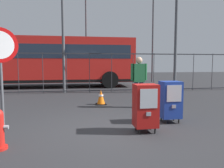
{
  "coord_description": "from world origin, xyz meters",
  "views": [
    {
      "loc": [
        -0.65,
        -4.54,
        1.45
      ],
      "look_at": [
        0.3,
        1.2,
        0.9
      ],
      "focal_mm": 34.56,
      "sensor_mm": 36.0,
      "label": 1
    }
  ],
  "objects_px": {
    "bus_near": "(48,59)",
    "street_light_far_left": "(86,32)",
    "newspaper_box_primary": "(146,106)",
    "traffic_cone": "(101,97)",
    "street_light_near_left": "(153,22)",
    "pedestrian": "(139,79)",
    "stop_sign": "(0,57)",
    "newspaper_box_secondary": "(170,100)",
    "street_light_far_right": "(63,11)",
    "street_light_near_right": "(176,13)"
  },
  "relations": [
    {
      "from": "bus_near",
      "to": "street_light_far_left",
      "type": "height_order",
      "value": "street_light_far_left"
    },
    {
      "from": "newspaper_box_primary",
      "to": "traffic_cone",
      "type": "distance_m",
      "value": 3.3
    },
    {
      "from": "street_light_near_left",
      "to": "pedestrian",
      "type": "bearing_deg",
      "value": -112.36
    },
    {
      "from": "stop_sign",
      "to": "newspaper_box_secondary",
      "type": "bearing_deg",
      "value": -1.16
    },
    {
      "from": "bus_near",
      "to": "newspaper_box_secondary",
      "type": "bearing_deg",
      "value": -65.82
    },
    {
      "from": "street_light_far_left",
      "to": "street_light_far_right",
      "type": "xyz_separation_m",
      "value": [
        -1.4,
        -5.57,
        0.18
      ]
    },
    {
      "from": "newspaper_box_primary",
      "to": "street_light_far_left",
      "type": "distance_m",
      "value": 12.79
    },
    {
      "from": "stop_sign",
      "to": "street_light_far_left",
      "type": "bearing_deg",
      "value": 78.31
    },
    {
      "from": "newspaper_box_primary",
      "to": "street_light_near_right",
      "type": "height_order",
      "value": "street_light_near_right"
    },
    {
      "from": "newspaper_box_secondary",
      "to": "street_light_far_right",
      "type": "distance_m",
      "value": 7.62
    },
    {
      "from": "stop_sign",
      "to": "traffic_cone",
      "type": "bearing_deg",
      "value": 45.58
    },
    {
      "from": "stop_sign",
      "to": "bus_near",
      "type": "relative_size",
      "value": 0.21
    },
    {
      "from": "street_light_near_left",
      "to": "street_light_far_right",
      "type": "relative_size",
      "value": 1.19
    },
    {
      "from": "newspaper_box_secondary",
      "to": "traffic_cone",
      "type": "bearing_deg",
      "value": 118.64
    },
    {
      "from": "stop_sign",
      "to": "street_light_near_right",
      "type": "height_order",
      "value": "street_light_near_right"
    },
    {
      "from": "newspaper_box_secondary",
      "to": "pedestrian",
      "type": "height_order",
      "value": "pedestrian"
    },
    {
      "from": "pedestrian",
      "to": "bus_near",
      "type": "bearing_deg",
      "value": 118.06
    },
    {
      "from": "street_light_near_right",
      "to": "traffic_cone",
      "type": "bearing_deg",
      "value": -148.51
    },
    {
      "from": "street_light_near_right",
      "to": "street_light_far_left",
      "type": "xyz_separation_m",
      "value": [
        -4.0,
        6.7,
        -0.02
      ]
    },
    {
      "from": "traffic_cone",
      "to": "street_light_near_left",
      "type": "relative_size",
      "value": 0.06
    },
    {
      "from": "newspaper_box_primary",
      "to": "pedestrian",
      "type": "distance_m",
      "value": 2.61
    },
    {
      "from": "bus_near",
      "to": "street_light_near_right",
      "type": "bearing_deg",
      "value": -30.8
    },
    {
      "from": "street_light_near_left",
      "to": "street_light_near_right",
      "type": "distance_m",
      "value": 6.69
    },
    {
      "from": "bus_near",
      "to": "street_light_near_right",
      "type": "height_order",
      "value": "street_light_near_right"
    },
    {
      "from": "bus_near",
      "to": "street_light_far_left",
      "type": "relative_size",
      "value": 1.59
    },
    {
      "from": "newspaper_box_secondary",
      "to": "traffic_cone",
      "type": "height_order",
      "value": "newspaper_box_secondary"
    },
    {
      "from": "pedestrian",
      "to": "street_light_near_left",
      "type": "distance_m",
      "value": 11.1
    },
    {
      "from": "bus_near",
      "to": "street_light_near_left",
      "type": "relative_size",
      "value": 1.27
    },
    {
      "from": "pedestrian",
      "to": "traffic_cone",
      "type": "bearing_deg",
      "value": 148.34
    },
    {
      "from": "street_light_far_right",
      "to": "newspaper_box_primary",
      "type": "bearing_deg",
      "value": -73.24
    },
    {
      "from": "newspaper_box_secondary",
      "to": "street_light_far_right",
      "type": "xyz_separation_m",
      "value": [
        -2.89,
        6.14,
        3.46
      ]
    },
    {
      "from": "pedestrian",
      "to": "street_light_near_right",
      "type": "height_order",
      "value": "street_light_near_right"
    },
    {
      "from": "pedestrian",
      "to": "street_light_near_left",
      "type": "relative_size",
      "value": 0.2
    },
    {
      "from": "traffic_cone",
      "to": "street_light_near_right",
      "type": "bearing_deg",
      "value": 31.49
    },
    {
      "from": "newspaper_box_primary",
      "to": "newspaper_box_secondary",
      "type": "height_order",
      "value": "same"
    },
    {
      "from": "pedestrian",
      "to": "bus_near",
      "type": "height_order",
      "value": "bus_near"
    },
    {
      "from": "street_light_near_right",
      "to": "newspaper_box_primary",
      "type": "bearing_deg",
      "value": -120.73
    },
    {
      "from": "newspaper_box_secondary",
      "to": "street_light_near_right",
      "type": "bearing_deg",
      "value": 63.38
    },
    {
      "from": "street_light_near_right",
      "to": "pedestrian",
      "type": "bearing_deg",
      "value": -131.41
    },
    {
      "from": "newspaper_box_secondary",
      "to": "street_light_far_left",
      "type": "distance_m",
      "value": 12.25
    },
    {
      "from": "pedestrian",
      "to": "newspaper_box_primary",
      "type": "bearing_deg",
      "value": -103.3
    },
    {
      "from": "traffic_cone",
      "to": "street_light_near_right",
      "type": "height_order",
      "value": "street_light_near_right"
    },
    {
      "from": "traffic_cone",
      "to": "street_light_near_right",
      "type": "xyz_separation_m",
      "value": [
        3.93,
        2.41,
        3.61
      ]
    },
    {
      "from": "newspaper_box_primary",
      "to": "street_light_far_left",
      "type": "relative_size",
      "value": 0.15
    },
    {
      "from": "street_light_far_right",
      "to": "stop_sign",
      "type": "bearing_deg",
      "value": -99.45
    },
    {
      "from": "stop_sign",
      "to": "street_light_near_right",
      "type": "relative_size",
      "value": 0.34
    },
    {
      "from": "pedestrian",
      "to": "street_light_near_right",
      "type": "bearing_deg",
      "value": 48.59
    },
    {
      "from": "street_light_far_left",
      "to": "stop_sign",
      "type": "bearing_deg",
      "value": -101.69
    },
    {
      "from": "bus_near",
      "to": "street_light_near_left",
      "type": "bearing_deg",
      "value": 19.0
    },
    {
      "from": "newspaper_box_primary",
      "to": "street_light_near_left",
      "type": "bearing_deg",
      "value": 69.43
    }
  ]
}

